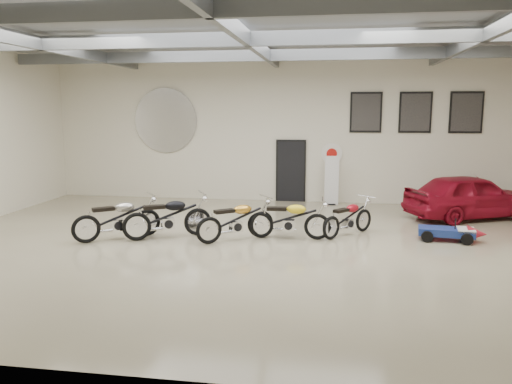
# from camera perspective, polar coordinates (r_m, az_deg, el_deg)

# --- Properties ---
(floor) EXTENTS (16.00, 12.00, 0.01)m
(floor) POSITION_cam_1_polar(r_m,az_deg,el_deg) (11.93, -0.88, -6.16)
(floor) COLOR tan
(floor) RESTS_ON ground
(ceiling) EXTENTS (16.00, 12.00, 0.01)m
(ceiling) POSITION_cam_1_polar(r_m,az_deg,el_deg) (11.62, -0.95, 18.30)
(ceiling) COLOR gray
(ceiling) RESTS_ON back_wall
(back_wall) EXTENTS (16.00, 0.02, 5.00)m
(back_wall) POSITION_cam_1_polar(r_m,az_deg,el_deg) (17.45, 2.42, 7.13)
(back_wall) COLOR beige
(back_wall) RESTS_ON floor
(ceiling_beams) EXTENTS (15.80, 11.80, 0.32)m
(ceiling_beams) POSITION_cam_1_polar(r_m,az_deg,el_deg) (11.59, -0.94, 17.08)
(ceiling_beams) COLOR slate
(ceiling_beams) RESTS_ON ceiling
(door) EXTENTS (0.92, 0.08, 2.10)m
(door) POSITION_cam_1_polar(r_m,az_deg,el_deg) (17.47, 4.00, 2.34)
(door) COLOR black
(door) RESTS_ON back_wall
(logo_plaque) EXTENTS (2.30, 0.06, 1.16)m
(logo_plaque) POSITION_cam_1_polar(r_m,az_deg,el_deg) (18.27, -10.29, 8.04)
(logo_plaque) COLOR silver
(logo_plaque) RESTS_ON back_wall
(poster_left) EXTENTS (1.05, 0.08, 1.35)m
(poster_left) POSITION_cam_1_polar(r_m,az_deg,el_deg) (17.32, 12.45, 8.89)
(poster_left) COLOR black
(poster_left) RESTS_ON back_wall
(poster_mid) EXTENTS (1.05, 0.08, 1.35)m
(poster_mid) POSITION_cam_1_polar(r_m,az_deg,el_deg) (17.49, 17.75, 8.66)
(poster_mid) COLOR black
(poster_mid) RESTS_ON back_wall
(poster_right) EXTENTS (1.05, 0.08, 1.35)m
(poster_right) POSITION_cam_1_polar(r_m,az_deg,el_deg) (17.81, 22.89, 8.38)
(poster_right) COLOR black
(poster_right) RESTS_ON back_wall
(oil_sign) EXTENTS (0.72, 0.10, 0.72)m
(oil_sign) POSITION_cam_1_polar(r_m,az_deg,el_deg) (17.34, 8.65, 4.37)
(oil_sign) COLOR white
(oil_sign) RESTS_ON back_wall
(banner_stand) EXTENTS (0.49, 0.24, 1.73)m
(banner_stand) POSITION_cam_1_polar(r_m,az_deg,el_deg) (16.99, 8.64, 1.43)
(banner_stand) COLOR white
(banner_stand) RESTS_ON floor
(motorcycle_silver) EXTENTS (2.11, 1.82, 1.11)m
(motorcycle_silver) POSITION_cam_1_polar(r_m,az_deg,el_deg) (12.85, -15.60, -2.82)
(motorcycle_silver) COLOR silver
(motorcycle_silver) RESTS_ON floor
(motorcycle_black) EXTENTS (2.24, 1.66, 1.14)m
(motorcycle_black) POSITION_cam_1_polar(r_m,az_deg,el_deg) (12.70, -10.06, -2.70)
(motorcycle_black) COLOR silver
(motorcycle_black) RESTS_ON floor
(motorcycle_gold) EXTENTS (2.03, 1.73, 1.07)m
(motorcycle_gold) POSITION_cam_1_polar(r_m,az_deg,el_deg) (12.30, -2.31, -3.13)
(motorcycle_gold) COLOR silver
(motorcycle_gold) RESTS_ON floor
(motorcycle_yellow) EXTENTS (2.05, 0.68, 1.06)m
(motorcycle_yellow) POSITION_cam_1_polar(r_m,az_deg,el_deg) (12.47, 3.77, -2.99)
(motorcycle_yellow) COLOR silver
(motorcycle_yellow) RESTS_ON floor
(motorcycle_red) EXTENTS (1.64, 1.78, 0.96)m
(motorcycle_red) POSITION_cam_1_polar(r_m,az_deg,el_deg) (13.00, 10.48, -2.83)
(motorcycle_red) COLOR silver
(motorcycle_red) RESTS_ON floor
(go_kart) EXTENTS (1.69, 0.93, 0.58)m
(go_kart) POSITION_cam_1_polar(r_m,az_deg,el_deg) (13.20, 21.52, -4.00)
(go_kart) COLOR navy
(go_kart) RESTS_ON floor
(vintage_car) EXTENTS (3.05, 4.22, 1.34)m
(vintage_car) POSITION_cam_1_polar(r_m,az_deg,el_deg) (16.06, 23.31, -0.43)
(vintage_car) COLOR maroon
(vintage_car) RESTS_ON floor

